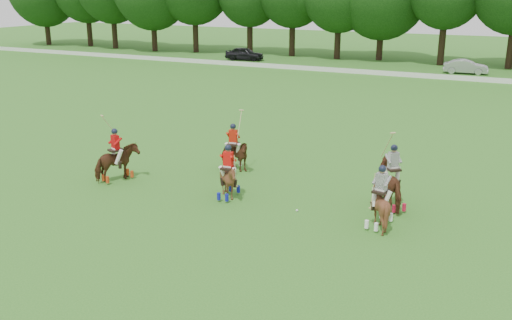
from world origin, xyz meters
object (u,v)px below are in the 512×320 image
at_px(polo_red_b, 233,155).
at_px(polo_ball, 297,210).
at_px(car_mid, 466,67).
at_px(polo_red_c, 229,180).
at_px(car_left, 244,54).
at_px(polo_red_a, 117,162).
at_px(polo_stripe_a, 391,185).
at_px(polo_stripe_b, 380,205).

xyz_separation_m(polo_red_b, polo_ball, (4.42, -3.27, -0.72)).
relative_size(car_mid, polo_red_c, 1.88).
bearing_deg(car_mid, polo_ball, 172.93).
relative_size(car_left, polo_red_b, 1.58).
xyz_separation_m(car_mid, polo_red_a, (-9.39, -39.50, 0.16)).
bearing_deg(polo_stripe_a, car_mid, 92.75).
bearing_deg(polo_red_c, polo_stripe_b, -1.51).
distance_m(polo_red_a, polo_ball, 8.24).
distance_m(polo_red_c, polo_ball, 3.03).
xyz_separation_m(car_left, polo_stripe_b, (25.56, -39.39, 0.05)).
bearing_deg(polo_red_b, polo_stripe_a, -10.14).
distance_m(polo_red_a, polo_stripe_b, 11.26).
bearing_deg(car_left, polo_red_a, -167.06).
xyz_separation_m(polo_stripe_b, polo_ball, (-3.06, 0.02, -0.74)).
height_order(polo_red_b, polo_ball, polo_red_b).
bearing_deg(car_left, polo_stripe_b, -153.99).
height_order(polo_red_b, polo_stripe_b, polo_red_b).
bearing_deg(polo_red_c, polo_ball, -2.66).
distance_m(car_mid, polo_red_b, 36.54).
relative_size(polo_red_b, polo_ball, 30.14).
bearing_deg(polo_red_a, polo_stripe_b, 0.56).
relative_size(polo_red_c, polo_ball, 24.01).
distance_m(car_mid, polo_stripe_a, 37.48).
bearing_deg(car_mid, polo_red_b, 165.83).
distance_m(car_left, polo_red_b, 40.38).
bearing_deg(polo_ball, polo_stripe_a, 33.10).
bearing_deg(polo_ball, polo_red_a, -179.09).
xyz_separation_m(polo_red_c, polo_stripe_b, (6.00, -0.16, 0.02)).
xyz_separation_m(car_mid, polo_red_c, (-4.13, -39.24, 0.09)).
height_order(polo_red_a, polo_red_b, polo_red_a).
relative_size(polo_red_c, polo_stripe_a, 0.72).
bearing_deg(polo_stripe_b, polo_stripe_a, 92.24).
xyz_separation_m(car_mid, polo_stripe_a, (1.80, -37.43, 0.23)).
bearing_deg(polo_ball, car_mid, 88.28).
height_order(car_mid, polo_red_c, polo_red_c).
height_order(car_left, polo_stripe_b, polo_stripe_b).
bearing_deg(polo_red_c, car_left, 116.50).
relative_size(car_left, polo_stripe_b, 1.94).
bearing_deg(polo_stripe_b, polo_red_c, 178.49).
bearing_deg(polo_stripe_a, polo_red_c, -163.05).
distance_m(polo_red_b, polo_stripe_a, 7.52).
xyz_separation_m(car_mid, polo_red_b, (-5.60, -36.11, 0.09)).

